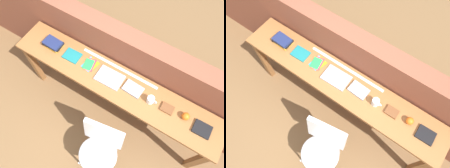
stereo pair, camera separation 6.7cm
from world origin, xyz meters
The scene contains 14 objects.
ground_plane centered at (0.00, 0.00, 0.00)m, with size 40.00×40.00×0.00m, color brown.
brick_wall_back centered at (0.00, 0.64, 0.64)m, with size 6.00×0.20×1.28m, color brown.
sideboard centered at (0.00, 0.30, 0.74)m, with size 2.50×0.44×0.88m.
chair_white_moulded centered at (0.21, -0.33, 0.53)m, with size 0.51×0.52×0.89m.
book_stack_leftmost centered at (-0.85, 0.32, 0.92)m, with size 0.23×0.16×0.08m.
magazine_cycling centered at (-0.58, 0.32, 0.89)m, with size 0.19×0.15×0.02m, color #19757A.
pamphlet_pile_colourful centered at (-0.35, 0.33, 0.89)m, with size 0.17×0.19×0.01m.
book_open_centre centered at (-0.06, 0.31, 0.89)m, with size 0.30×0.21×0.02m, color #9E9EA3.
book_grey_hardcover centered at (0.22, 0.32, 0.89)m, with size 0.21×0.14×0.03m, color #9E9EA3.
mug centered at (0.44, 0.30, 0.92)m, with size 0.11×0.08×0.09m.
leather_journal_brown centered at (0.62, 0.32, 0.89)m, with size 0.13×0.10×0.02m, color brown.
sports_ball_small centered at (0.81, 0.33, 0.92)m, with size 0.08×0.08×0.08m, color orange.
book_repair_rightmost centered at (1.01, 0.31, 0.89)m, with size 0.17×0.14×0.02m, color black.
ruler_metal_back_edge centered at (-0.04, 0.47, 0.88)m, with size 0.96×0.03×0.00m, color silver.
Camera 2 is at (0.60, -0.57, 3.01)m, focal length 35.00 mm.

